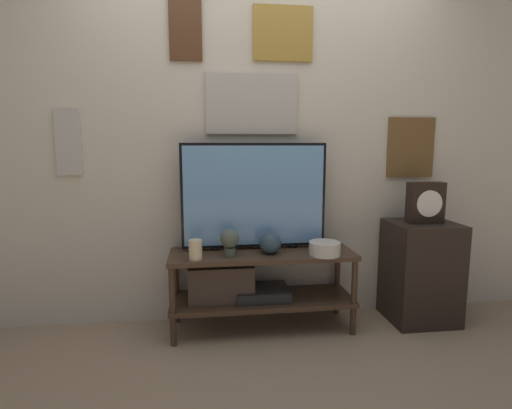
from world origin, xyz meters
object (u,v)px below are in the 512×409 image
at_px(television, 254,196).
at_px(decorative_bust, 230,240).
at_px(vase_wide_bowl, 325,248).
at_px(candle_jar, 196,250).
at_px(mantel_clock, 425,203).
at_px(vase_round_glass, 270,243).

xyz_separation_m(television, decorative_bust, (-0.18, -0.16, -0.27)).
bearing_deg(vase_wide_bowl, decorative_bust, 174.93).
bearing_deg(candle_jar, television, 27.99).
bearing_deg(mantel_clock, television, 175.22).
bearing_deg(television, vase_round_glass, -55.17).
bearing_deg(vase_round_glass, television, 124.83).
distance_m(television, mantel_clock, 1.19).
distance_m(vase_wide_bowl, candle_jar, 0.84).
distance_m(vase_wide_bowl, mantel_clock, 0.81).
relative_size(vase_round_glass, mantel_clock, 0.52).
height_order(vase_wide_bowl, candle_jar, candle_jar).
bearing_deg(decorative_bust, vase_wide_bowl, -5.07).
distance_m(television, decorative_bust, 0.36).
bearing_deg(candle_jar, decorative_bust, 14.24).
xyz_separation_m(decorative_bust, mantel_clock, (1.37, 0.06, 0.21)).
xyz_separation_m(television, vase_round_glass, (0.09, -0.13, -0.30)).
xyz_separation_m(vase_round_glass, decorative_bust, (-0.27, -0.02, 0.03)).
height_order(vase_wide_bowl, vase_round_glass, vase_round_glass).
height_order(vase_wide_bowl, decorative_bust, decorative_bust).
xyz_separation_m(television, mantel_clock, (1.19, -0.10, -0.06)).
relative_size(television, mantel_clock, 3.46).
bearing_deg(vase_round_glass, mantel_clock, 1.65).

